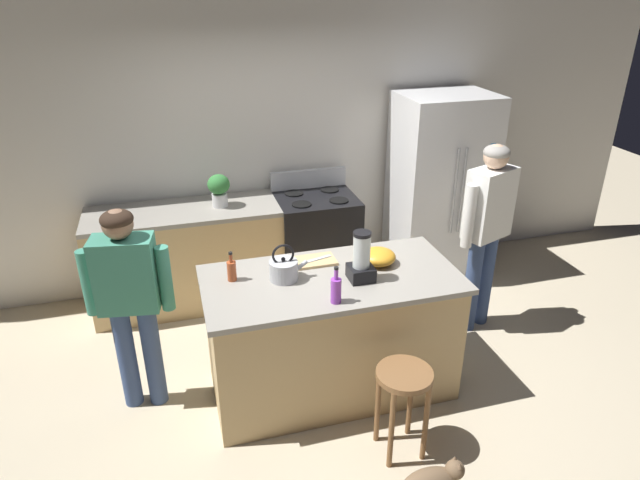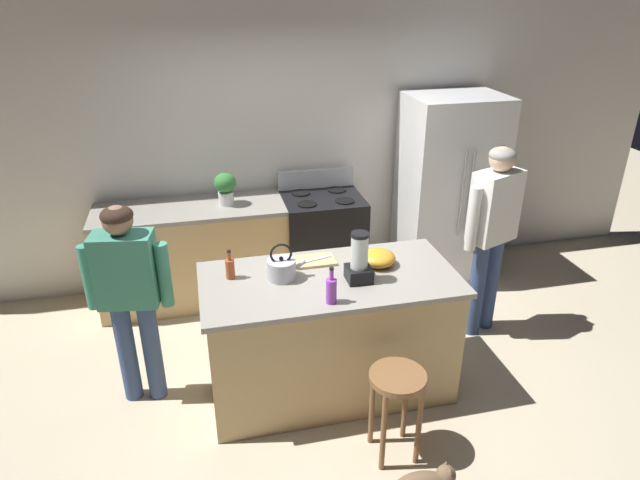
# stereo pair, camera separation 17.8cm
# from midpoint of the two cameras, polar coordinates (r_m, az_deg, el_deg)

# --- Properties ---
(ground_plane) EXTENTS (14.00, 14.00, 0.00)m
(ground_plane) POSITION_cam_midpoint_polar(r_m,az_deg,el_deg) (4.45, -0.09, -14.66)
(ground_plane) COLOR beige
(back_wall) EXTENTS (8.00, 0.10, 2.70)m
(back_wall) POSITION_cam_midpoint_polar(r_m,az_deg,el_deg) (5.52, -5.70, 9.37)
(back_wall) COLOR silver
(back_wall) RESTS_ON ground_plane
(kitchen_island) EXTENTS (1.81, 0.88, 0.96)m
(kitchen_island) POSITION_cam_midpoint_polar(r_m,az_deg,el_deg) (4.16, -0.09, -9.58)
(kitchen_island) COLOR tan
(kitchen_island) RESTS_ON ground_plane
(back_counter_run) EXTENTS (2.00, 0.64, 0.96)m
(back_counter_run) POSITION_cam_midpoint_polar(r_m,az_deg,el_deg) (5.38, -12.89, -1.56)
(back_counter_run) COLOR tan
(back_counter_run) RESTS_ON ground_plane
(refrigerator) EXTENTS (0.90, 0.73, 1.87)m
(refrigerator) POSITION_cam_midpoint_polar(r_m,az_deg,el_deg) (5.73, 11.25, 5.25)
(refrigerator) COLOR silver
(refrigerator) RESTS_ON ground_plane
(stove_range) EXTENTS (0.76, 0.65, 1.14)m
(stove_range) POSITION_cam_midpoint_polar(r_m,az_deg,el_deg) (5.50, -1.33, -0.17)
(stove_range) COLOR black
(stove_range) RESTS_ON ground_plane
(person_by_island_left) EXTENTS (0.60, 0.28, 1.54)m
(person_by_island_left) POSITION_cam_midpoint_polar(r_m,az_deg,el_deg) (4.01, -20.16, -5.14)
(person_by_island_left) COLOR #384C7A
(person_by_island_left) RESTS_ON ground_plane
(person_by_sink_right) EXTENTS (0.58, 0.35, 1.68)m
(person_by_sink_right) POSITION_cam_midpoint_polar(r_m,az_deg,el_deg) (4.81, 15.72, 1.81)
(person_by_sink_right) COLOR #384C7A
(person_by_sink_right) RESTS_ON ground_plane
(bar_stool) EXTENTS (0.36, 0.36, 0.64)m
(bar_stool) POSITION_cam_midpoint_polar(r_m,az_deg,el_deg) (3.67, 7.09, -14.98)
(bar_stool) COLOR brown
(bar_stool) RESTS_ON ground_plane
(potted_plant) EXTENTS (0.20, 0.20, 0.30)m
(potted_plant) POSITION_cam_midpoint_polar(r_m,az_deg,el_deg) (5.14, -11.29, 5.21)
(potted_plant) COLOR silver
(potted_plant) RESTS_ON back_counter_run
(blender_appliance) EXTENTS (0.17, 0.17, 0.36)m
(blender_appliance) POSITION_cam_midpoint_polar(r_m,az_deg,el_deg) (3.81, 2.92, -2.04)
(blender_appliance) COLOR black
(blender_appliance) RESTS_ON kitchen_island
(bottle_soda) EXTENTS (0.07, 0.07, 0.26)m
(bottle_soda) POSITION_cam_midpoint_polar(r_m,az_deg,el_deg) (3.57, 0.21, -5.10)
(bottle_soda) COLOR purple
(bottle_soda) RESTS_ON kitchen_island
(bottle_cooking_sauce) EXTENTS (0.06, 0.06, 0.22)m
(bottle_cooking_sauce) POSITION_cam_midpoint_polar(r_m,az_deg,el_deg) (3.89, -10.32, -3.06)
(bottle_cooking_sauce) COLOR #B24C26
(bottle_cooking_sauce) RESTS_ON kitchen_island
(mixing_bowl) EXTENTS (0.25, 0.25, 0.11)m
(mixing_bowl) POSITION_cam_midpoint_polar(r_m,az_deg,el_deg) (4.07, 4.76, -1.72)
(mixing_bowl) COLOR orange
(mixing_bowl) RESTS_ON kitchen_island
(tea_kettle) EXTENTS (0.28, 0.20, 0.27)m
(tea_kettle) POSITION_cam_midpoint_polar(r_m,az_deg,el_deg) (3.85, -5.04, -3.00)
(tea_kettle) COLOR #B7BABF
(tea_kettle) RESTS_ON kitchen_island
(cutting_board) EXTENTS (0.30, 0.20, 0.02)m
(cutting_board) POSITION_cam_midpoint_polar(r_m,az_deg,el_deg) (4.10, -1.74, -2.15)
(cutting_board) COLOR tan
(cutting_board) RESTS_ON kitchen_island
(chef_knife) EXTENTS (0.22, 0.09, 0.01)m
(chef_knife) POSITION_cam_midpoint_polar(r_m,az_deg,el_deg) (4.10, -1.48, -1.95)
(chef_knife) COLOR #B7BABF
(chef_knife) RESTS_ON cutting_board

